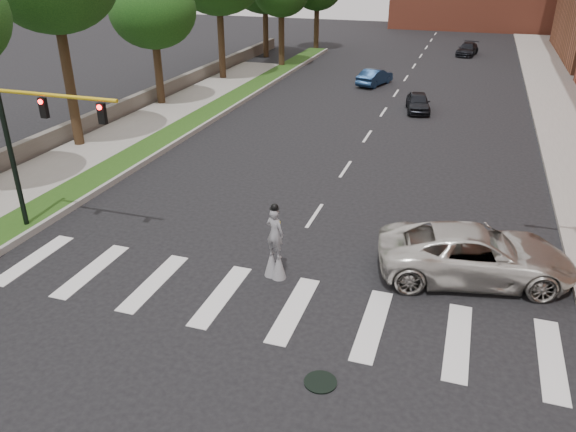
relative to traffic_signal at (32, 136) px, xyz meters
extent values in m
plane|color=black|center=(9.78, -3.00, -4.15)|extent=(160.00, 160.00, 0.00)
cube|color=#1F4213|center=(-1.72, 17.00, -4.03)|extent=(2.00, 60.00, 0.25)
cube|color=gray|center=(-0.67, 17.00, -4.01)|extent=(0.20, 60.00, 0.28)
cube|color=gray|center=(-4.72, 7.00, -4.06)|extent=(4.00, 60.00, 0.18)
cube|color=#5E5850|center=(-7.22, 19.00, -3.60)|extent=(0.50, 56.00, 1.10)
cylinder|color=black|center=(12.78, -5.00, -4.13)|extent=(0.90, 0.90, 0.04)
cylinder|color=black|center=(-1.22, 0.00, -1.05)|extent=(0.20, 0.20, 6.20)
cylinder|color=gold|center=(1.38, 0.00, 1.65)|extent=(5.20, 0.14, 0.14)
cube|color=black|center=(0.78, 0.00, 1.15)|extent=(0.28, 0.18, 0.75)
cylinder|color=#FF0C0C|center=(0.78, -0.10, 1.40)|extent=(0.18, 0.06, 0.18)
cube|color=black|center=(3.28, 0.00, 1.15)|extent=(0.28, 0.18, 0.75)
cylinder|color=#FF0C0C|center=(3.28, -0.10, 1.40)|extent=(0.18, 0.06, 0.18)
cylinder|color=#302113|center=(9.97, -0.31, -3.74)|extent=(0.07, 0.07, 0.81)
cylinder|color=#302113|center=(9.66, -0.22, -3.74)|extent=(0.07, 0.07, 0.81)
cone|color=slate|center=(9.97, -0.31, -3.64)|extent=(0.52, 0.52, 1.02)
cone|color=slate|center=(9.66, -0.22, -3.64)|extent=(0.52, 0.52, 1.02)
imported|color=slate|center=(9.82, -0.26, -2.41)|extent=(0.77, 0.61, 1.85)
sphere|color=black|center=(9.82, -0.26, -1.43)|extent=(0.26, 0.26, 0.26)
cylinder|color=black|center=(9.82, -0.26, -1.48)|extent=(0.34, 0.34, 0.02)
cube|color=yellow|center=(9.86, -0.13, -1.91)|extent=(0.22, 0.05, 0.10)
imported|color=beige|center=(16.48, 1.91, -3.22)|extent=(7.21, 4.43, 1.86)
imported|color=black|center=(12.04, 23.94, -3.49)|extent=(2.24, 4.10, 1.32)
imported|color=navy|center=(7.60, 31.33, -3.46)|extent=(2.61, 4.42, 1.38)
imported|color=black|center=(14.47, 48.96, -3.51)|extent=(2.45, 4.66, 1.29)
cylinder|color=#302113|center=(-5.93, 9.75, -0.38)|extent=(0.56, 0.56, 7.55)
cylinder|color=#302113|center=(-6.24, 19.82, -1.60)|extent=(0.56, 0.56, 5.10)
ellipsoid|color=#133710|center=(-6.24, 19.82, 2.46)|extent=(6.04, 6.04, 5.14)
cylinder|color=#302113|center=(-5.58, 29.43, -0.77)|extent=(0.56, 0.56, 6.75)
cylinder|color=#302113|center=(-5.88, 41.23, -1.32)|extent=(0.56, 0.56, 5.66)
cylinder|color=#302113|center=(-2.46, 36.36, -1.38)|extent=(0.56, 0.56, 5.53)
cylinder|color=#302113|center=(-2.12, 47.55, -1.58)|extent=(0.56, 0.56, 5.14)
camera|label=1|loc=(15.62, -16.37, 6.46)|focal=35.00mm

